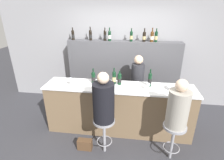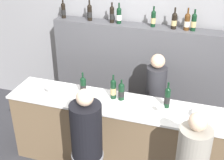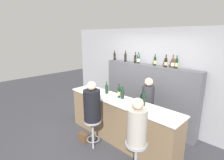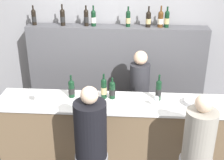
{
  "view_description": "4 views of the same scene",
  "coord_description": "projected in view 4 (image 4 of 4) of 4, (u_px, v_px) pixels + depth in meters",
  "views": [
    {
      "loc": [
        0.28,
        -2.74,
        2.42
      ],
      "look_at": [
        -0.13,
        0.23,
        1.15
      ],
      "focal_mm": 28.0,
      "sensor_mm": 36.0,
      "label": 1
    },
    {
      "loc": [
        0.92,
        -2.89,
        3.1
      ],
      "look_at": [
        -0.07,
        0.21,
        1.36
      ],
      "focal_mm": 50.0,
      "sensor_mm": 36.0,
      "label": 2
    },
    {
      "loc": [
        2.46,
        -2.45,
        2.42
      ],
      "look_at": [
        -0.19,
        0.23,
        1.44
      ],
      "focal_mm": 28.0,
      "sensor_mm": 36.0,
      "label": 3
    },
    {
      "loc": [
        0.23,
        -3.12,
        2.89
      ],
      "look_at": [
        0.01,
        0.23,
        1.33
      ],
      "focal_mm": 50.0,
      "sensor_mm": 36.0,
      "label": 4
    }
  ],
  "objects": [
    {
      "name": "guest_seated_right",
      "position": [
        200.0,
        134.0,
        3.24
      ],
      "size": [
        0.33,
        0.33,
        0.79
      ],
      "color": "gray",
      "rests_on": "bar_stool_right"
    },
    {
      "name": "back_bar_cabinet",
      "position": [
        116.0,
        77.0,
        4.97
      ],
      "size": [
        2.71,
        0.28,
        1.66
      ],
      "color": "#4C4C51",
      "rests_on": "ground_plane"
    },
    {
      "name": "guest_seated_left",
      "position": [
        90.0,
        128.0,
        3.3
      ],
      "size": [
        0.35,
        0.35,
        0.84
      ],
      "color": "black",
      "rests_on": "bar_stool_left"
    },
    {
      "name": "wine_bottle_counter_0",
      "position": [
        71.0,
        88.0,
        3.95
      ],
      "size": [
        0.08,
        0.08,
        0.3
      ],
      "color": "black",
      "rests_on": "bar_counter"
    },
    {
      "name": "bartender",
      "position": [
        139.0,
        102.0,
        4.53
      ],
      "size": [
        0.28,
        0.28,
        1.47
      ],
      "color": "#28282D",
      "rests_on": "ground_plane"
    },
    {
      "name": "bar_counter",
      "position": [
        112.0,
        135.0,
        4.09
      ],
      "size": [
        2.9,
        0.59,
        1.01
      ],
      "color": "brown",
      "rests_on": "ground_plane"
    },
    {
      "name": "wine_glass_0",
      "position": [
        36.0,
        94.0,
        3.8
      ],
      "size": [
        0.08,
        0.08,
        0.17
      ],
      "color": "silver",
      "rests_on": "bar_counter"
    },
    {
      "name": "wine_bottle_backbar_4",
      "position": [
        128.0,
        18.0,
        4.56
      ],
      "size": [
        0.07,
        0.07,
        0.3
      ],
      "color": "black",
      "rests_on": "back_bar_cabinet"
    },
    {
      "name": "wine_bottle_backbar_6",
      "position": [
        161.0,
        19.0,
        4.53
      ],
      "size": [
        0.08,
        0.08,
        0.31
      ],
      "color": "#4C2D14",
      "rests_on": "back_bar_cabinet"
    },
    {
      "name": "wine_bottle_counter_2",
      "position": [
        112.0,
        90.0,
        3.91
      ],
      "size": [
        0.08,
        0.08,
        0.28
      ],
      "color": "black",
      "rests_on": "bar_counter"
    },
    {
      "name": "wine_glass_1",
      "position": [
        156.0,
        99.0,
        3.71
      ],
      "size": [
        0.07,
        0.07,
        0.15
      ],
      "color": "silver",
      "rests_on": "bar_counter"
    },
    {
      "name": "wine_bottle_counter_3",
      "position": [
        159.0,
        90.0,
        3.87
      ],
      "size": [
        0.07,
        0.07,
        0.34
      ],
      "color": "black",
      "rests_on": "bar_counter"
    },
    {
      "name": "metal_bowl",
      "position": [
        195.0,
        102.0,
        3.8
      ],
      "size": [
        0.26,
        0.26,
        0.06
      ],
      "color": "#B7B7BC",
      "rests_on": "bar_counter"
    },
    {
      "name": "wine_bottle_backbar_1",
      "position": [
        63.0,
        17.0,
        4.61
      ],
      "size": [
        0.07,
        0.07,
        0.32
      ],
      "color": "black",
      "rests_on": "back_bar_cabinet"
    },
    {
      "name": "wall_back",
      "position": [
        117.0,
        45.0,
        4.97
      ],
      "size": [
        6.4,
        0.05,
        2.6
      ],
      "color": "gray",
      "rests_on": "ground_plane"
    },
    {
      "name": "tasting_menu",
      "position": [
        130.0,
        107.0,
        3.75
      ],
      "size": [
        0.21,
        0.3,
        0.0
      ],
      "color": "white",
      "rests_on": "bar_counter"
    },
    {
      "name": "wine_bottle_backbar_3",
      "position": [
        94.0,
        18.0,
        4.59
      ],
      "size": [
        0.07,
        0.07,
        0.3
      ],
      "color": "black",
      "rests_on": "back_bar_cabinet"
    },
    {
      "name": "wine_bottle_backbar_0",
      "position": [
        34.0,
        17.0,
        4.64
      ],
      "size": [
        0.07,
        0.07,
        0.29
      ],
      "color": "black",
      "rests_on": "back_bar_cabinet"
    },
    {
      "name": "wine_bottle_backbar_2",
      "position": [
        86.0,
        17.0,
        4.59
      ],
      "size": [
        0.07,
        0.07,
        0.3
      ],
      "color": "black",
      "rests_on": "back_bar_cabinet"
    },
    {
      "name": "wine_bottle_backbar_5",
      "position": [
        148.0,
        19.0,
        4.54
      ],
      "size": [
        0.08,
        0.08,
        0.3
      ],
      "color": "black",
      "rests_on": "back_bar_cabinet"
    },
    {
      "name": "wine_bottle_backbar_7",
      "position": [
        167.0,
        19.0,
        4.52
      ],
      "size": [
        0.07,
        0.07,
        0.3
      ],
      "color": "black",
      "rests_on": "back_bar_cabinet"
    },
    {
      "name": "wine_bottle_counter_1",
      "position": [
        104.0,
        88.0,
        3.91
      ],
      "size": [
        0.07,
        0.07,
        0.33
      ],
      "color": "black",
      "rests_on": "bar_counter"
    }
  ]
}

